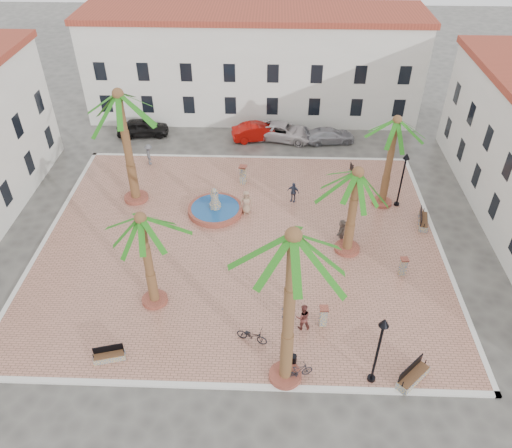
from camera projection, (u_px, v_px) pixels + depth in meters
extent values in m
plane|color=#56544F|center=(241.00, 243.00, 33.02)|extent=(120.00, 120.00, 0.00)
cube|color=#B57661|center=(241.00, 242.00, 32.98)|extent=(26.00, 22.00, 0.15)
cube|color=silver|center=(249.00, 158.00, 41.66)|extent=(26.30, 0.30, 0.16)
cube|color=silver|center=(228.00, 386.00, 24.29)|extent=(26.30, 0.30, 0.16)
cube|color=silver|center=(439.00, 246.00, 32.61)|extent=(0.30, 22.30, 0.16)
cube|color=silver|center=(47.00, 237.00, 33.34)|extent=(0.30, 22.30, 0.16)
cube|color=silver|center=(253.00, 66.00, 46.05)|extent=(30.00, 7.00, 9.00)
cube|color=#9A3726|center=(253.00, 13.00, 43.14)|extent=(30.40, 7.40, 0.50)
cube|color=black|center=(107.00, 104.00, 45.08)|extent=(1.00, 0.12, 1.60)
cube|color=black|center=(148.00, 104.00, 44.98)|extent=(1.00, 0.12, 1.60)
cube|color=black|center=(189.00, 105.00, 44.87)|extent=(1.00, 0.12, 1.60)
cube|color=black|center=(231.00, 105.00, 44.77)|extent=(1.00, 0.12, 1.60)
cube|color=black|center=(272.00, 106.00, 44.66)|extent=(1.00, 0.12, 1.60)
cube|color=black|center=(314.00, 107.00, 44.56)|extent=(1.00, 0.12, 1.60)
cube|color=black|center=(356.00, 107.00, 44.45)|extent=(1.00, 0.12, 1.60)
cube|color=black|center=(399.00, 108.00, 44.35)|extent=(1.00, 0.12, 1.60)
cube|color=black|center=(100.00, 71.00, 43.24)|extent=(1.00, 0.12, 1.60)
cube|color=black|center=(143.00, 72.00, 43.14)|extent=(1.00, 0.12, 1.60)
cube|color=black|center=(186.00, 72.00, 43.03)|extent=(1.00, 0.12, 1.60)
cube|color=black|center=(229.00, 73.00, 42.93)|extent=(1.00, 0.12, 1.60)
cube|color=black|center=(273.00, 73.00, 42.82)|extent=(1.00, 0.12, 1.60)
cube|color=black|center=(317.00, 74.00, 42.72)|extent=(1.00, 0.12, 1.60)
cube|color=black|center=(361.00, 75.00, 42.61)|extent=(1.00, 0.12, 1.60)
cube|color=black|center=(405.00, 75.00, 42.51)|extent=(1.00, 0.12, 1.60)
cube|color=black|center=(495.00, 206.00, 32.52)|extent=(0.12, 1.00, 1.60)
cube|color=black|center=(477.00, 176.00, 35.45)|extent=(0.12, 1.00, 1.60)
cube|color=black|center=(462.00, 150.00, 38.38)|extent=(0.12, 1.00, 1.60)
cube|color=black|center=(449.00, 128.00, 41.31)|extent=(0.12, 1.00, 1.60)
cube|color=black|center=(509.00, 167.00, 30.68)|extent=(0.12, 1.00, 1.60)
cube|color=black|center=(489.00, 138.00, 33.61)|extent=(0.12, 1.00, 1.60)
cube|color=black|center=(472.00, 114.00, 36.54)|extent=(0.12, 1.00, 1.60)
cube|color=black|center=(458.00, 93.00, 39.47)|extent=(0.12, 1.00, 1.60)
cube|color=black|center=(6.00, 193.00, 33.70)|extent=(0.12, 1.00, 1.60)
cube|color=black|center=(29.00, 163.00, 36.86)|extent=(0.12, 1.00, 1.60)
cube|color=black|center=(49.00, 137.00, 40.01)|extent=(0.12, 1.00, 1.60)
cube|color=black|center=(17.00, 126.00, 35.02)|extent=(0.12, 1.00, 1.60)
cube|color=black|center=(39.00, 102.00, 38.17)|extent=(0.12, 1.00, 1.60)
cylinder|color=#9D4838|center=(215.00, 210.00, 35.39)|extent=(3.87, 3.87, 0.37)
cylinder|color=#194C8C|center=(215.00, 208.00, 35.29)|extent=(3.41, 3.41, 0.06)
cylinder|color=gray|center=(215.00, 208.00, 35.28)|extent=(0.83, 0.83, 0.74)
cylinder|color=gray|center=(215.00, 199.00, 34.82)|extent=(0.55, 0.55, 1.11)
sphere|color=gray|center=(214.00, 191.00, 34.40)|extent=(0.41, 0.41, 0.41)
cylinder|color=#9D4838|center=(136.00, 197.00, 36.69)|extent=(1.74, 1.74, 0.26)
cylinder|color=brown|center=(128.00, 148.00, 34.18)|extent=(0.57, 0.57, 7.92)
sphere|color=brown|center=(118.00, 94.00, 31.75)|extent=(0.76, 0.76, 0.76)
cylinder|color=#9D4838|center=(155.00, 299.00, 28.61)|extent=(1.47, 1.47, 0.22)
cylinder|color=brown|center=(148.00, 261.00, 26.78)|extent=(0.48, 0.48, 5.76)
sphere|color=brown|center=(140.00, 218.00, 25.01)|extent=(0.64, 0.64, 0.64)
cylinder|color=#9D4838|center=(285.00, 375.00, 24.57)|extent=(1.61, 1.61, 0.24)
cylinder|color=brown|center=(289.00, 313.00, 21.80)|extent=(0.52, 0.52, 8.78)
sphere|color=brown|center=(293.00, 235.00, 19.11)|extent=(0.70, 0.70, 0.70)
cylinder|color=#9D4838|center=(347.00, 248.00, 32.17)|extent=(1.61, 1.61, 0.24)
cylinder|color=brown|center=(352.00, 212.00, 30.37)|extent=(0.52, 0.52, 5.63)
sphere|color=brown|center=(358.00, 172.00, 28.64)|extent=(0.71, 0.71, 0.71)
cylinder|color=#9D4838|center=(382.00, 202.00, 36.25)|extent=(1.43, 1.43, 0.21)
cylinder|color=brown|center=(389.00, 163.00, 34.22)|extent=(0.47, 0.47, 6.42)
sphere|color=brown|center=(397.00, 120.00, 32.25)|extent=(0.63, 0.63, 0.63)
cube|color=gray|center=(110.00, 357.00, 25.35)|extent=(1.66, 0.88, 0.35)
cube|color=#56351E|center=(109.00, 355.00, 25.23)|extent=(1.57, 0.82, 0.05)
cube|color=black|center=(108.00, 349.00, 25.23)|extent=(1.46, 0.43, 0.44)
cylinder|color=black|center=(93.00, 356.00, 25.03)|extent=(0.05, 0.05, 0.27)
cylinder|color=black|center=(124.00, 351.00, 25.30)|extent=(0.05, 0.05, 0.27)
cube|color=gray|center=(413.00, 378.00, 24.33)|extent=(1.87, 1.82, 0.45)
cube|color=#56351E|center=(414.00, 375.00, 24.17)|extent=(1.75, 1.71, 0.07)
cube|color=black|center=(411.00, 368.00, 24.14)|extent=(1.41, 1.34, 0.56)
cylinder|color=black|center=(403.00, 384.00, 23.60)|extent=(0.05, 0.05, 0.33)
cylinder|color=black|center=(425.00, 362.00, 24.59)|extent=(0.05, 0.05, 0.33)
cube|color=gray|center=(423.00, 222.00, 34.21)|extent=(0.94, 1.96, 0.42)
cube|color=#56351E|center=(424.00, 219.00, 34.06)|extent=(0.87, 1.85, 0.06)
cube|color=black|center=(421.00, 216.00, 33.93)|extent=(0.41, 1.75, 0.52)
cylinder|color=black|center=(424.00, 226.00, 33.30)|extent=(0.05, 0.05, 0.31)
cylinder|color=black|center=(424.00, 210.00, 34.66)|extent=(0.05, 0.05, 0.31)
cube|color=gray|center=(356.00, 177.00, 38.70)|extent=(0.88, 2.05, 0.44)
cube|color=#56351E|center=(356.00, 174.00, 38.54)|extent=(0.81, 1.94, 0.07)
cube|color=black|center=(353.00, 171.00, 38.34)|extent=(0.31, 1.87, 0.55)
cylinder|color=black|center=(360.00, 180.00, 37.72)|extent=(0.05, 0.05, 0.33)
cylinder|color=black|center=(353.00, 167.00, 39.20)|extent=(0.05, 0.05, 0.33)
cylinder|color=black|center=(371.00, 378.00, 24.47)|extent=(0.39, 0.39, 0.17)
cylinder|color=black|center=(377.00, 353.00, 23.25)|extent=(0.13, 0.13, 3.93)
cone|color=black|center=(384.00, 322.00, 21.95)|extent=(0.48, 0.48, 0.44)
sphere|color=beige|center=(384.00, 325.00, 22.05)|extent=(0.26, 0.26, 0.26)
cylinder|color=black|center=(397.00, 204.00, 36.13)|extent=(0.38, 0.38, 0.17)
cylinder|color=black|center=(401.00, 182.00, 34.95)|extent=(0.13, 0.13, 3.80)
cone|color=black|center=(407.00, 156.00, 33.69)|extent=(0.46, 0.46, 0.42)
sphere|color=beige|center=(406.00, 158.00, 33.78)|extent=(0.25, 0.25, 0.25)
cube|color=gray|center=(323.00, 317.00, 26.91)|extent=(0.40, 0.40, 1.23)
cube|color=#9D4838|center=(324.00, 308.00, 26.50)|extent=(0.49, 0.49, 0.09)
cube|color=gray|center=(243.00, 175.00, 38.02)|extent=(0.52, 0.52, 1.41)
cube|color=#9D4838|center=(243.00, 167.00, 37.56)|extent=(0.65, 0.65, 0.11)
cube|color=gray|center=(403.00, 267.00, 30.09)|extent=(0.38, 0.38, 1.15)
cube|color=#9D4838|center=(405.00, 259.00, 29.71)|extent=(0.48, 0.48, 0.09)
cylinder|color=black|center=(293.00, 360.00, 25.00)|extent=(0.35, 0.35, 0.68)
imported|color=#363E50|center=(288.00, 313.00, 26.71)|extent=(0.68, 0.45, 1.85)
imported|color=black|center=(252.00, 335.00, 26.13)|extent=(1.81, 1.11, 0.90)
imported|color=#5A2925|center=(303.00, 317.00, 26.61)|extent=(0.88, 0.73, 1.68)
imported|color=black|center=(299.00, 372.00, 24.35)|extent=(1.56, 0.94, 0.91)
imported|color=#9B7A60|center=(246.00, 202.00, 34.89)|extent=(0.96, 0.72, 1.78)
imported|color=#353E56|center=(293.00, 192.00, 36.09)|extent=(0.99, 0.69, 1.57)
imported|color=#535359|center=(149.00, 154.00, 40.18)|extent=(0.97, 1.28, 1.76)
imported|color=#62544C|center=(342.00, 230.00, 32.53)|extent=(0.85, 1.57, 1.62)
imported|color=black|center=(143.00, 128.00, 44.44)|extent=(4.72, 2.38, 1.54)
imported|color=#A80B06|center=(258.00, 132.00, 43.87)|extent=(4.83, 2.58, 1.51)
imported|color=#9A98A0|center=(330.00, 135.00, 43.55)|extent=(4.64, 2.45, 1.28)
imported|color=silver|center=(284.00, 131.00, 43.93)|extent=(5.73, 3.57, 1.48)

